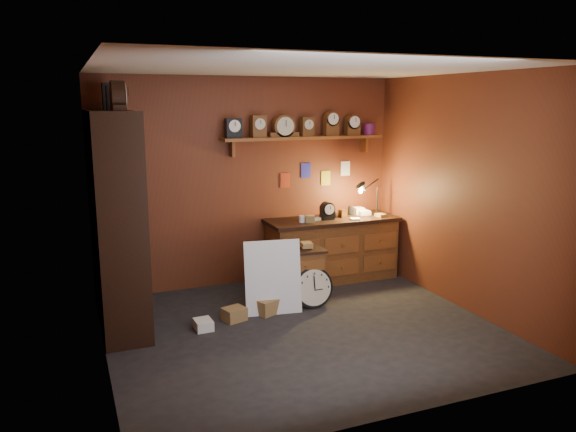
# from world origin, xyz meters

# --- Properties ---
(floor) EXTENTS (4.00, 4.00, 0.00)m
(floor) POSITION_xyz_m (0.00, 0.00, 0.00)
(floor) COLOR black
(floor) RESTS_ON ground
(room_shell) EXTENTS (4.02, 3.62, 2.71)m
(room_shell) POSITION_xyz_m (0.04, 0.11, 1.72)
(room_shell) COLOR maroon
(room_shell) RESTS_ON ground
(shelving_unit) EXTENTS (0.47, 1.60, 2.58)m
(shelving_unit) POSITION_xyz_m (-1.79, 0.98, 1.25)
(shelving_unit) COLOR black
(shelving_unit) RESTS_ON ground
(workbench) EXTENTS (1.78, 0.66, 1.36)m
(workbench) POSITION_xyz_m (1.05, 1.47, 0.47)
(workbench) COLOR brown
(workbench) RESTS_ON ground
(low_cabinet) EXTENTS (0.61, 0.52, 0.75)m
(low_cabinet) POSITION_xyz_m (0.29, 0.85, 0.37)
(low_cabinet) COLOR brown
(low_cabinet) RESTS_ON ground
(big_round_clock) EXTENTS (0.49, 0.16, 0.49)m
(big_round_clock) POSITION_xyz_m (0.38, 0.60, 0.24)
(big_round_clock) COLOR black
(big_round_clock) RESTS_ON ground
(white_panel) EXTENTS (0.67, 0.27, 0.86)m
(white_panel) POSITION_xyz_m (-0.12, 0.61, 0.00)
(white_panel) COLOR silver
(white_panel) RESTS_ON ground
(mini_fridge) EXTENTS (0.68, 0.70, 0.55)m
(mini_fridge) POSITION_xyz_m (0.36, 1.39, 0.27)
(mini_fridge) COLOR silver
(mini_fridge) RESTS_ON ground
(floor_box_a) EXTENTS (0.28, 0.26, 0.14)m
(floor_box_a) POSITION_xyz_m (-0.61, 0.54, 0.07)
(floor_box_a) COLOR olive
(floor_box_a) RESTS_ON ground
(floor_box_b) EXTENTS (0.19, 0.22, 0.11)m
(floor_box_b) POSITION_xyz_m (-0.99, 0.42, 0.05)
(floor_box_b) COLOR white
(floor_box_b) RESTS_ON ground
(floor_box_c) EXTENTS (0.29, 0.27, 0.17)m
(floor_box_c) POSITION_xyz_m (-0.20, 0.58, 0.09)
(floor_box_c) COLOR olive
(floor_box_c) RESTS_ON ground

